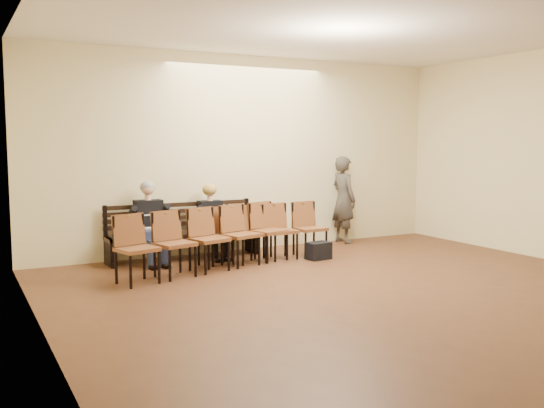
{
  "coord_description": "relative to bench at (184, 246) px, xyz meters",
  "views": [
    {
      "loc": [
        -4.77,
        -4.93,
        1.99
      ],
      "look_at": [
        0.0,
        4.05,
        0.92
      ],
      "focal_mm": 40.0,
      "sensor_mm": 36.0,
      "label": 1
    }
  ],
  "objects": [
    {
      "name": "ground",
      "position": [
        1.35,
        -4.65,
        -0.23
      ],
      "size": [
        10.0,
        10.0,
        0.0
      ],
      "primitive_type": "plane",
      "color": "#57331E",
      "rests_on": "ground"
    },
    {
      "name": "room_walls",
      "position": [
        1.35,
        -3.86,
        2.31
      ],
      "size": [
        8.02,
        10.01,
        3.51
      ],
      "color": "beige",
      "rests_on": "ground"
    },
    {
      "name": "bench",
      "position": [
        0.0,
        0.0,
        0.0
      ],
      "size": [
        2.6,
        0.9,
        0.45
      ],
      "primitive_type": "cube",
      "color": "black",
      "rests_on": "ground"
    },
    {
      "name": "seated_man",
      "position": [
        -0.62,
        -0.12,
        0.43
      ],
      "size": [
        0.55,
        0.76,
        1.31
      ],
      "primitive_type": null,
      "color": "black",
      "rests_on": "ground"
    },
    {
      "name": "seated_woman",
      "position": [
        0.46,
        -0.12,
        0.34
      ],
      "size": [
        0.49,
        0.68,
        1.14
      ],
      "primitive_type": null,
      "color": "black",
      "rests_on": "ground"
    },
    {
      "name": "laptop",
      "position": [
        -0.61,
        -0.32,
        0.34
      ],
      "size": [
        0.37,
        0.32,
        0.23
      ],
      "primitive_type": "cube",
      "rotation": [
        0.0,
        0.0,
        -0.22
      ],
      "color": "silver",
      "rests_on": "bench"
    },
    {
      "name": "water_bottle",
      "position": [
        0.63,
        -0.39,
        0.33
      ],
      "size": [
        0.07,
        0.07,
        0.21
      ],
      "primitive_type": "cylinder",
      "rotation": [
        0.0,
        0.0,
        0.15
      ],
      "color": "silver",
      "rests_on": "bench"
    },
    {
      "name": "bag",
      "position": [
        1.97,
        -1.09,
        -0.08
      ],
      "size": [
        0.42,
        0.31,
        0.29
      ],
      "primitive_type": "cube",
      "rotation": [
        0.0,
        0.0,
        0.11
      ],
      "color": "black",
      "rests_on": "ground"
    },
    {
      "name": "passerby",
      "position": [
        3.3,
        0.1,
        0.75
      ],
      "size": [
        0.51,
        0.74,
        1.94
      ],
      "primitive_type": "imported",
      "rotation": [
        0.0,
        0.0,
        1.64
      ],
      "color": "#3A362F",
      "rests_on": "ground"
    },
    {
      "name": "chair_row_front",
      "position": [
        1.13,
        -0.77,
        0.24
      ],
      "size": [
        2.29,
        0.59,
        0.94
      ],
      "primitive_type": "cube",
      "rotation": [
        0.0,
        0.0,
        0.03
      ],
      "color": "brown",
      "rests_on": "ground"
    },
    {
      "name": "chair_row_back",
      "position": [
        0.01,
        -1.09,
        0.26
      ],
      "size": [
        3.02,
        1.26,
        0.97
      ],
      "primitive_type": "cube",
      "rotation": [
        0.0,
        0.0,
        0.25
      ],
      "color": "brown",
      "rests_on": "ground"
    }
  ]
}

